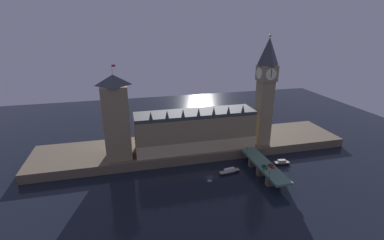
{
  "coord_description": "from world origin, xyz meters",
  "views": [
    {
      "loc": [
        -45.76,
        -140.11,
        88.45
      ],
      "look_at": [
        -6.11,
        20.0,
        30.4
      ],
      "focal_mm": 26.0,
      "sensor_mm": 36.0,
      "label": 1
    }
  ],
  "objects": [
    {
      "name": "pedestrian_near_rail",
      "position": [
        28.52,
        -12.6,
        8.23
      ],
      "size": [
        0.38,
        0.38,
        1.81
      ],
      "color": "black",
      "rests_on": "bridge"
    },
    {
      "name": "car_northbound_trail",
      "position": [
        30.78,
        -9.25,
        7.96
      ],
      "size": [
        2.01,
        4.34,
        1.49
      ],
      "color": "#235633",
      "rests_on": "bridge"
    },
    {
      "name": "parliament_hall",
      "position": [
        -1.24,
        30.75,
        19.08
      ],
      "size": [
        81.07,
        20.88,
        31.23
      ],
      "color": "#8E7A56",
      "rests_on": "embankment"
    },
    {
      "name": "victoria_tower",
      "position": [
        -52.09,
        29.29,
        32.91
      ],
      "size": [
        15.9,
        15.9,
        59.4
      ],
      "color": "#8E7A56",
      "rests_on": "embankment"
    },
    {
      "name": "street_lamp_near",
      "position": [
        28.12,
        -19.72,
        10.95
      ],
      "size": [
        1.34,
        0.6,
        5.89
      ],
      "color": "#2D3333",
      "rests_on": "bridge"
    },
    {
      "name": "car_southbound_lead",
      "position": [
        35.32,
        -9.09,
        7.98
      ],
      "size": [
        1.91,
        4.75,
        1.52
      ],
      "color": "red",
      "rests_on": "bridge"
    },
    {
      "name": "boat_upstream",
      "position": [
        13.3,
        1.61,
        1.2
      ],
      "size": [
        15.24,
        6.01,
        3.28
      ],
      "color": "#28282D",
      "rests_on": "ground_plane"
    },
    {
      "name": "boat_downstream",
      "position": [
        50.88,
        4.12,
        1.19
      ],
      "size": [
        11.62,
        5.37,
        3.26
      ],
      "color": "#28282D",
      "rests_on": "ground_plane"
    },
    {
      "name": "clock_tower",
      "position": [
        46.51,
        26.18,
        45.97
      ],
      "size": [
        11.55,
        11.66,
        75.2
      ],
      "color": "#8E7A56",
      "rests_on": "embankment"
    },
    {
      "name": "embankment",
      "position": [
        0.0,
        39.0,
        3.05
      ],
      "size": [
        220.0,
        42.0,
        6.1
      ],
      "color": "brown",
      "rests_on": "ground_plane"
    },
    {
      "name": "ground_plane",
      "position": [
        0.0,
        0.0,
        0.0
      ],
      "size": [
        400.0,
        400.0,
        0.0
      ],
      "primitive_type": "plane",
      "color": "black"
    },
    {
      "name": "bridge",
      "position": [
        33.05,
        -5.0,
        5.02
      ],
      "size": [
        10.3,
        46.0,
        7.26
      ],
      "color": "#4C7560",
      "rests_on": "ground_plane"
    },
    {
      "name": "street_lamp_far",
      "position": [
        28.12,
        9.72,
        11.53
      ],
      "size": [
        1.34,
        0.6,
        6.83
      ],
      "color": "#2D3333",
      "rests_on": "bridge"
    }
  ]
}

